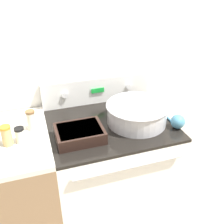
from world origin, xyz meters
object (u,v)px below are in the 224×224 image
at_px(casserole_dish, 80,133).
at_px(spice_jar_black_cap, 20,135).
at_px(spice_jar_brown_cap, 31,120).
at_px(ladle, 177,121).
at_px(mixing_bowl, 137,112).
at_px(spice_jar_orange_cap, 7,136).

bearing_deg(casserole_dish, spice_jar_black_cap, 170.18).
bearing_deg(spice_jar_brown_cap, ladle, -15.81).
relative_size(mixing_bowl, ladle, 1.34).
distance_m(mixing_bowl, ladle, 0.24).
height_order(mixing_bowl, spice_jar_black_cap, mixing_bowl).
bearing_deg(spice_jar_orange_cap, mixing_bowl, 0.97).
height_order(ladle, spice_jar_black_cap, spice_jar_black_cap).
distance_m(casserole_dish, ladle, 0.58).
bearing_deg(casserole_dish, ladle, -6.39).
bearing_deg(spice_jar_black_cap, ladle, -7.60).
bearing_deg(ladle, spice_jar_black_cap, 172.40).
distance_m(ladle, spice_jar_brown_cap, 0.85).
distance_m(ladle, spice_jar_orange_cap, 0.96).
xyz_separation_m(mixing_bowl, spice_jar_black_cap, (-0.68, -0.01, -0.01)).
distance_m(ladle, spice_jar_black_cap, 0.89).
bearing_deg(spice_jar_orange_cap, spice_jar_black_cap, 4.10).
bearing_deg(ladle, casserole_dish, 173.61).
height_order(casserole_dish, spice_jar_black_cap, spice_jar_black_cap).
relative_size(mixing_bowl, spice_jar_brown_cap, 3.15).
height_order(mixing_bowl, ladle, mixing_bowl).
bearing_deg(ladle, spice_jar_orange_cap, 173.18).
bearing_deg(spice_jar_brown_cap, casserole_dish, -34.47).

